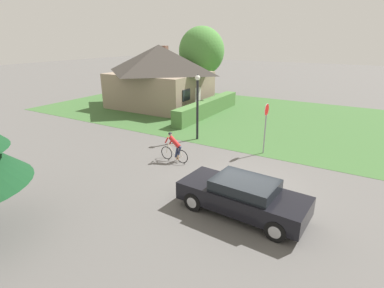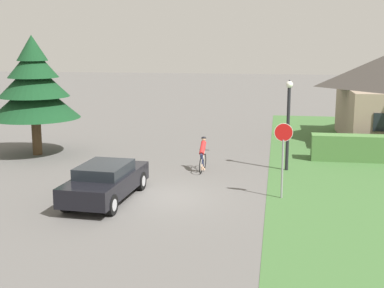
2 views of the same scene
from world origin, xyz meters
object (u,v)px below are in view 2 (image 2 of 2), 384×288
at_px(stop_sign, 283,146).
at_px(street_lamp, 288,116).
at_px(cyclist, 203,155).
at_px(sedan_left_lane, 106,181).
at_px(conifer_tall_near, 34,87).

distance_m(stop_sign, street_lamp, 4.33).
distance_m(cyclist, stop_sign, 5.06).
xyz_separation_m(sedan_left_lane, cyclist, (2.82, 4.80, 0.02)).
relative_size(cyclist, street_lamp, 0.42).
bearing_deg(street_lamp, sedan_left_lane, -139.29).
distance_m(street_lamp, conifer_tall_near, 12.34).
bearing_deg(sedan_left_lane, stop_sign, -74.98).
bearing_deg(cyclist, conifer_tall_near, 78.29).
xyz_separation_m(cyclist, stop_sign, (3.39, -3.56, 1.20)).
xyz_separation_m(stop_sign, street_lamp, (0.23, 4.30, 0.49)).
xyz_separation_m(stop_sign, conifer_tall_near, (-12.00, 5.61, 1.47)).
bearing_deg(sedan_left_lane, conifer_tall_near, 43.98).
bearing_deg(stop_sign, cyclist, -45.50).
relative_size(sedan_left_lane, cyclist, 2.79).
bearing_deg(street_lamp, stop_sign, -93.09).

